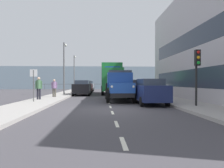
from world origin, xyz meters
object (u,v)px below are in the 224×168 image
at_px(pedestrian_near_railing, 54,87).
at_px(car_grey_oppositeside_2, 88,86).
at_px(car_black_oppositeside_0, 82,88).
at_px(street_sign, 34,80).
at_px(car_teal_kerbside_2, 128,87).
at_px(car_silver_kerbside_3, 123,86).
at_px(car_navy_kerbside_near, 149,91).
at_px(car_red_oppositeside_1, 86,87).
at_px(pedestrian_by_lamp, 39,86).
at_px(lamp_post_far, 74,69).
at_px(car_maroon_kerbside_1, 136,89).
at_px(lorry_cargo_green, 111,78).
at_px(traffic_light_near, 197,65).
at_px(lamp_post_promenade, 64,63).
at_px(truck_vintage_blue, 120,86).

bearing_deg(pedestrian_near_railing, car_grey_oppositeside_2, -98.35).
distance_m(car_black_oppositeside_0, street_sign, 9.12).
distance_m(car_teal_kerbside_2, car_silver_kerbside_3, 5.50).
bearing_deg(car_navy_kerbside_near, car_black_oppositeside_0, -59.90).
distance_m(car_red_oppositeside_1, car_grey_oppositeside_2, 5.32).
bearing_deg(pedestrian_by_lamp, lamp_post_far, -91.31).
relative_size(car_maroon_kerbside_1, car_silver_kerbside_3, 1.06).
height_order(lorry_cargo_green, street_sign, lorry_cargo_green).
bearing_deg(lorry_cargo_green, car_silver_kerbside_3, -114.32).
bearing_deg(car_silver_kerbside_3, street_sign, 63.13).
height_order(car_grey_oppositeside_2, traffic_light_near, traffic_light_near).
height_order(car_red_oppositeside_1, lamp_post_promenade, lamp_post_promenade).
height_order(car_silver_kerbside_3, street_sign, street_sign).
relative_size(car_silver_kerbside_3, car_red_oppositeside_1, 0.93).
relative_size(car_teal_kerbside_2, lamp_post_promenade, 0.74).
bearing_deg(car_black_oppositeside_0, truck_vintage_blue, 116.79).
relative_size(lorry_cargo_green, car_black_oppositeside_0, 2.09).
bearing_deg(car_teal_kerbside_2, truck_vintage_blue, 78.25).
xyz_separation_m(car_silver_kerbside_3, lamp_post_promenade, (7.55, 6.86, 2.81)).
xyz_separation_m(car_teal_kerbside_2, lamp_post_far, (7.82, -9.32, 2.79)).
height_order(lorry_cargo_green, car_grey_oppositeside_2, lorry_cargo_green).
distance_m(car_teal_kerbside_2, street_sign, 13.15).
height_order(car_black_oppositeside_0, pedestrian_near_railing, pedestrian_near_railing).
height_order(car_teal_kerbside_2, lamp_post_promenade, lamp_post_promenade).
xyz_separation_m(car_maroon_kerbside_1, traffic_light_near, (-2.19, 7.91, 1.58)).
distance_m(car_silver_kerbside_3, pedestrian_by_lamp, 16.32).
bearing_deg(car_maroon_kerbside_1, car_navy_kerbside_near, 90.00).
bearing_deg(car_teal_kerbside_2, lorry_cargo_green, -27.24).
xyz_separation_m(car_teal_kerbside_2, pedestrian_by_lamp, (8.23, 8.59, 0.29)).
relative_size(car_teal_kerbside_2, car_grey_oppositeside_2, 0.99).
distance_m(car_red_oppositeside_1, street_sign, 14.23).
xyz_separation_m(car_maroon_kerbside_1, pedestrian_by_lamp, (8.23, 2.97, 0.29)).
relative_size(car_grey_oppositeside_2, pedestrian_by_lamp, 2.52).
bearing_deg(lamp_post_far, car_maroon_kerbside_1, 117.63).
xyz_separation_m(lamp_post_promenade, lamp_post_far, (0.27, -10.68, -0.01)).
xyz_separation_m(truck_vintage_blue, pedestrian_near_railing, (5.81, -2.99, -0.08)).
height_order(car_grey_oppositeside_2, street_sign, street_sign).
height_order(pedestrian_by_lamp, pedestrian_near_railing, pedestrian_by_lamp).
xyz_separation_m(car_black_oppositeside_0, car_grey_oppositeside_2, (0.00, -10.58, 0.00)).
height_order(car_maroon_kerbside_1, car_silver_kerbside_3, same).
relative_size(car_navy_kerbside_near, car_black_oppositeside_0, 1.16).
bearing_deg(car_grey_oppositeside_2, street_sign, 82.44).
bearing_deg(car_teal_kerbside_2, lamp_post_far, -50.00).
relative_size(truck_vintage_blue, lamp_post_promenade, 0.96).
distance_m(car_navy_kerbside_near, car_silver_kerbside_3, 16.60).
relative_size(lorry_cargo_green, car_silver_kerbside_3, 2.07).
height_order(lorry_cargo_green, car_maroon_kerbside_1, lorry_cargo_green).
distance_m(car_silver_kerbside_3, lamp_post_promenade, 10.58).
relative_size(car_navy_kerbside_near, car_maroon_kerbside_1, 1.08).
height_order(car_black_oppositeside_0, street_sign, street_sign).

